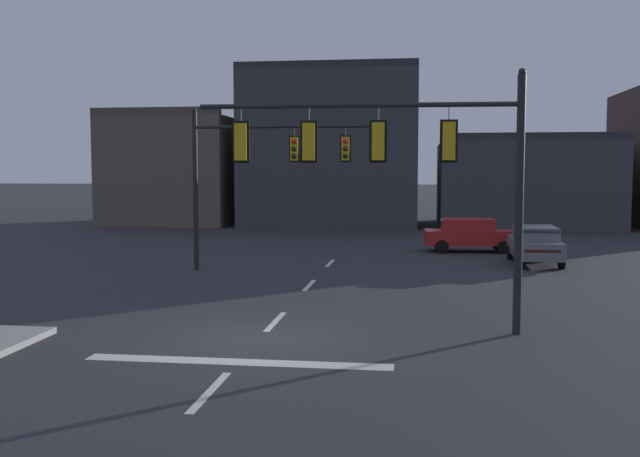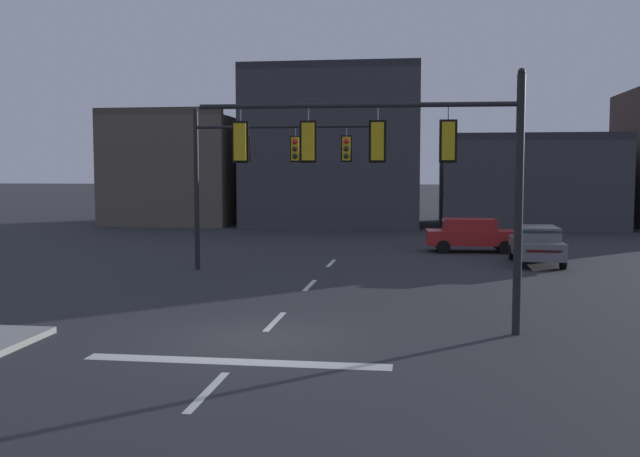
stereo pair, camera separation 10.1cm
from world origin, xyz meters
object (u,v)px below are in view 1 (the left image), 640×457
Objects in this scene: car_lot_nearside at (470,234)px; car_lot_middle at (535,244)px; signal_mast_far_side at (254,161)px; signal_mast_near_side at (402,156)px.

car_lot_nearside is 1.01× the size of car_lot_middle.
signal_mast_near_side is at bearing -59.55° from signal_mast_far_side.
signal_mast_near_side is 11.71m from signal_mast_far_side.
signal_mast_far_side reaches higher than car_lot_middle.
car_lot_nearside is 5.00m from car_lot_middle.
signal_mast_far_side is 1.60× the size of car_lot_nearside.
car_lot_middle is (2.37, -4.40, 0.00)m from car_lot_nearside.
signal_mast_near_side is at bearing -99.33° from car_lot_nearside.
car_lot_middle is at bearing -61.67° from car_lot_nearside.
signal_mast_far_side reaches higher than car_lot_nearside.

